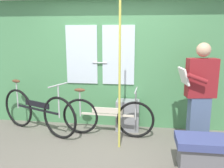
{
  "coord_description": "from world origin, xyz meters",
  "views": [
    {
      "loc": [
        0.63,
        -3.26,
        1.79
      ],
      "look_at": [
        0.1,
        0.67,
        0.95
      ],
      "focal_mm": 38.43,
      "sensor_mm": 36.0,
      "label": 1
    }
  ],
  "objects_px": {
    "bicycle_near_door": "(107,117)",
    "passenger_reading_newspaper": "(200,93)",
    "handrail_pole": "(120,73)",
    "trash_bin_by_wall": "(128,115)",
    "bicycle_leaning_behind": "(37,111)",
    "bench_seat_corner": "(202,153)"
  },
  "relations": [
    {
      "from": "handrail_pole",
      "to": "bench_seat_corner",
      "type": "relative_size",
      "value": 3.43
    },
    {
      "from": "passenger_reading_newspaper",
      "to": "trash_bin_by_wall",
      "type": "distance_m",
      "value": 1.38
    },
    {
      "from": "bicycle_leaning_behind",
      "to": "trash_bin_by_wall",
      "type": "height_order",
      "value": "bicycle_leaning_behind"
    },
    {
      "from": "bicycle_near_door",
      "to": "bicycle_leaning_behind",
      "type": "relative_size",
      "value": 0.98
    },
    {
      "from": "passenger_reading_newspaper",
      "to": "handrail_pole",
      "type": "relative_size",
      "value": 0.69
    },
    {
      "from": "handrail_pole",
      "to": "bicycle_near_door",
      "type": "bearing_deg",
      "value": 122.42
    },
    {
      "from": "bench_seat_corner",
      "to": "bicycle_leaning_behind",
      "type": "bearing_deg",
      "value": 161.61
    },
    {
      "from": "trash_bin_by_wall",
      "to": "bench_seat_corner",
      "type": "relative_size",
      "value": 0.82
    },
    {
      "from": "passenger_reading_newspaper",
      "to": "bench_seat_corner",
      "type": "relative_size",
      "value": 2.37
    },
    {
      "from": "bicycle_near_door",
      "to": "passenger_reading_newspaper",
      "type": "distance_m",
      "value": 1.6
    },
    {
      "from": "bicycle_near_door",
      "to": "bench_seat_corner",
      "type": "height_order",
      "value": "bicycle_near_door"
    },
    {
      "from": "trash_bin_by_wall",
      "to": "passenger_reading_newspaper",
      "type": "bearing_deg",
      "value": -22.06
    },
    {
      "from": "bicycle_near_door",
      "to": "handrail_pole",
      "type": "distance_m",
      "value": 0.98
    },
    {
      "from": "trash_bin_by_wall",
      "to": "bench_seat_corner",
      "type": "distance_m",
      "value": 1.63
    },
    {
      "from": "bicycle_near_door",
      "to": "handrail_pole",
      "type": "xyz_separation_m",
      "value": [
        0.27,
        -0.42,
        0.85
      ]
    },
    {
      "from": "trash_bin_by_wall",
      "to": "handrail_pole",
      "type": "bearing_deg",
      "value": -96.31
    },
    {
      "from": "bicycle_near_door",
      "to": "trash_bin_by_wall",
      "type": "xyz_separation_m",
      "value": [
        0.35,
        0.31,
        -0.07
      ]
    },
    {
      "from": "bicycle_leaning_behind",
      "to": "trash_bin_by_wall",
      "type": "relative_size",
      "value": 2.94
    },
    {
      "from": "bicycle_leaning_behind",
      "to": "trash_bin_by_wall",
      "type": "distance_m",
      "value": 1.67
    },
    {
      "from": "bicycle_near_door",
      "to": "trash_bin_by_wall",
      "type": "distance_m",
      "value": 0.47
    },
    {
      "from": "bicycle_leaning_behind",
      "to": "handrail_pole",
      "type": "bearing_deg",
      "value": 8.53
    },
    {
      "from": "bicycle_near_door",
      "to": "bench_seat_corner",
      "type": "xyz_separation_m",
      "value": [
        1.42,
        -0.91,
        -0.11
      ]
    }
  ]
}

